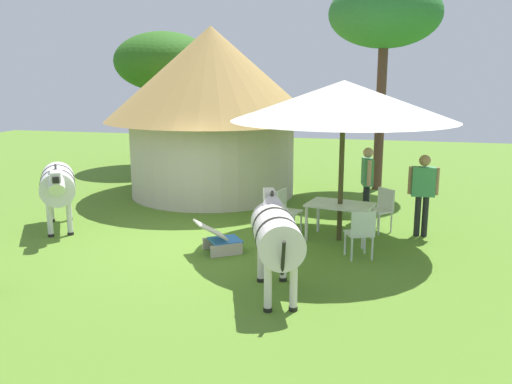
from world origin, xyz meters
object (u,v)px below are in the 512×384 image
(patio_chair_near_hut, at_px, (382,207))
(acacia_tree_behind_hut, at_px, (164,62))
(guest_behind_table, at_px, (423,188))
(acacia_tree_left_background, at_px, (385,16))
(patio_chair_near_lawn, at_px, (286,208))
(striped_lounge_chair, at_px, (219,239))
(zebra_by_umbrella, at_px, (276,234))
(patio_dining_table, at_px, (340,208))
(zebra_nearest_camera, at_px, (58,185))
(thatched_hut, at_px, (212,102))
(patio_chair_east_end, at_px, (361,231))
(guest_beside_umbrella, at_px, (367,177))
(shade_umbrella, at_px, (344,101))

(patio_chair_near_hut, bearing_deg, acacia_tree_behind_hut, 2.33)
(guest_behind_table, bearing_deg, patio_chair_near_hut, -15.28)
(acacia_tree_left_background, bearing_deg, guest_behind_table, -78.01)
(patio_chair_near_hut, bearing_deg, guest_behind_table, -149.53)
(guest_behind_table, bearing_deg, patio_chair_near_lawn, 5.92)
(striped_lounge_chair, bearing_deg, patio_chair_near_hut, 91.75)
(acacia_tree_behind_hut, bearing_deg, patio_chair_near_hut, -41.38)
(zebra_by_umbrella, xyz_separation_m, acacia_tree_left_background, (1.31, 8.18, 3.84))
(patio_dining_table, relative_size, patio_chair_near_hut, 1.56)
(zebra_nearest_camera, bearing_deg, zebra_by_umbrella, 122.61)
(thatched_hut, height_order, zebra_by_umbrella, thatched_hut)
(patio_chair_near_lawn, height_order, guest_behind_table, guest_behind_table)
(thatched_hut, xyz_separation_m, patio_dining_table, (3.77, -3.52, -1.86))
(guest_behind_table, bearing_deg, acacia_tree_left_background, -80.05)
(guest_behind_table, distance_m, striped_lounge_chair, 4.23)
(acacia_tree_left_background, bearing_deg, zebra_nearest_camera, -138.13)
(patio_chair_near_hut, xyz_separation_m, acacia_tree_behind_hut, (-7.62, 6.72, 3.12))
(patio_chair_east_end, height_order, striped_lounge_chair, patio_chair_east_end)
(patio_dining_table, relative_size, striped_lounge_chair, 1.45)
(guest_beside_umbrella, bearing_deg, patio_dining_table, -26.99)
(patio_dining_table, distance_m, zebra_nearest_camera, 5.90)
(patio_chair_near_hut, relative_size, acacia_tree_behind_hut, 0.19)
(striped_lounge_chair, xyz_separation_m, acacia_tree_left_background, (2.71, 6.51, 4.52))
(patio_chair_near_hut, distance_m, acacia_tree_left_background, 6.11)
(patio_chair_east_end, bearing_deg, patio_chair_near_lawn, 116.39)
(guest_beside_umbrella, height_order, zebra_nearest_camera, guest_beside_umbrella)
(thatched_hut, height_order, guest_beside_umbrella, thatched_hut)
(patio_dining_table, xyz_separation_m, zebra_nearest_camera, (-5.86, -0.59, 0.32))
(guest_behind_table, height_order, zebra_nearest_camera, guest_behind_table)
(guest_beside_umbrella, relative_size, acacia_tree_left_background, 0.29)
(shade_umbrella, height_order, guest_beside_umbrella, shade_umbrella)
(patio_chair_near_hut, bearing_deg, patio_chair_near_lawn, 59.96)
(thatched_hut, relative_size, patio_chair_near_lawn, 6.33)
(zebra_nearest_camera, bearing_deg, guest_beside_umbrella, 166.05)
(shade_umbrella, xyz_separation_m, acacia_tree_behind_hut, (-6.82, 7.56, 0.89))
(guest_beside_umbrella, xyz_separation_m, zebra_nearest_camera, (-6.31, -2.15, -0.04))
(patio_chair_east_end, xyz_separation_m, acacia_tree_behind_hut, (-7.28, 8.63, 3.12))
(thatched_hut, distance_m, zebra_nearest_camera, 4.86)
(patio_chair_near_lawn, bearing_deg, guest_beside_umbrella, 142.87)
(zebra_nearest_camera, relative_size, acacia_tree_left_background, 0.35)
(shade_umbrella, bearing_deg, guest_beside_umbrella, 73.91)
(patio_dining_table, distance_m, striped_lounge_chair, 2.49)
(zebra_by_umbrella, bearing_deg, acacia_tree_left_background, 62.94)
(acacia_tree_behind_hut, bearing_deg, striped_lounge_chair, -61.89)
(patio_chair_near_hut, bearing_deg, patio_chair_east_end, 123.57)
(patio_chair_east_end, height_order, zebra_by_umbrella, zebra_by_umbrella)
(patio_chair_east_end, bearing_deg, guest_beside_umbrella, 66.85)
(striped_lounge_chair, bearing_deg, thatched_hut, 164.60)
(patio_chair_near_hut, relative_size, patio_chair_near_lawn, 1.00)
(patio_dining_table, relative_size, patio_chair_east_end, 1.56)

